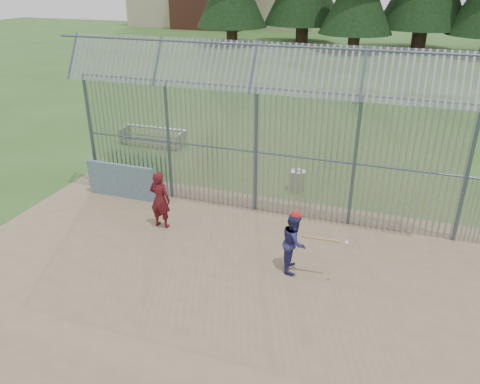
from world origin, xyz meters
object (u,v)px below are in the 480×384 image
at_px(dugout_wall, 121,181).
at_px(bleacher, 153,136).
at_px(batter, 294,242).
at_px(trash_can, 297,181).
at_px(onlooker, 160,199).

xyz_separation_m(dugout_wall, bleacher, (-1.61, 5.14, -0.21)).
bearing_deg(batter, bleacher, 38.19).
xyz_separation_m(batter, trash_can, (-0.98, 4.82, -0.44)).
xyz_separation_m(batter, onlooker, (-4.29, 0.92, 0.10)).
xyz_separation_m(dugout_wall, batter, (6.54, -2.32, 0.20)).
bearing_deg(trash_can, bleacher, 159.83).
relative_size(dugout_wall, bleacher, 0.83).
distance_m(batter, trash_can, 4.94).
distance_m(dugout_wall, trash_can, 6.11).
bearing_deg(dugout_wall, onlooker, -31.81).
relative_size(batter, trash_can, 1.94).
bearing_deg(bleacher, dugout_wall, -72.65).
xyz_separation_m(batter, bleacher, (-8.15, 7.46, -0.41)).
xyz_separation_m(dugout_wall, trash_can, (5.57, 2.51, -0.24)).
bearing_deg(dugout_wall, batter, -19.49).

